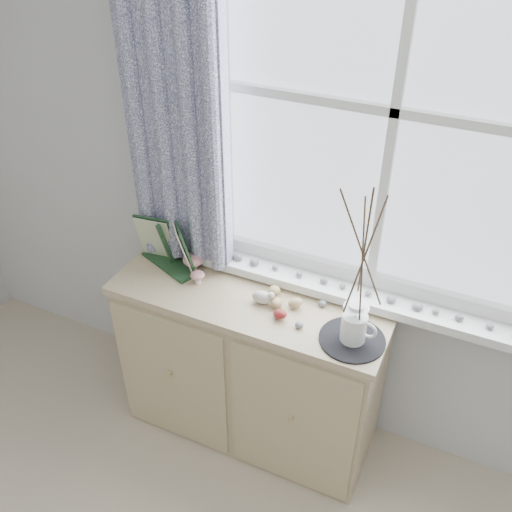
# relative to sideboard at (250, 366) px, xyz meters

# --- Properties ---
(sideboard) EXTENTS (1.20, 0.45, 0.85)m
(sideboard) POSITION_rel_sideboard_xyz_m (0.00, 0.00, 0.00)
(sideboard) COLOR tan
(sideboard) RESTS_ON ground
(botanical_book) EXTENTS (0.37, 0.25, 0.24)m
(botanical_book) POSITION_rel_sideboard_xyz_m (-0.42, 0.02, 0.55)
(botanical_book) COLOR #1D3D22
(botanical_book) RESTS_ON sideboard
(toadstool_cluster) EXTENTS (0.14, 0.15, 0.09)m
(toadstool_cluster) POSITION_rel_sideboard_xyz_m (-0.29, 0.04, 0.48)
(toadstool_cluster) COLOR silver
(toadstool_cluster) RESTS_ON sideboard
(wooden_eggs) EXTENTS (0.16, 0.17, 0.06)m
(wooden_eggs) POSITION_rel_sideboard_xyz_m (0.15, -0.01, 0.45)
(wooden_eggs) COLOR tan
(wooden_eggs) RESTS_ON sideboard
(songbird_figurine) EXTENTS (0.12, 0.07, 0.06)m
(songbird_figurine) POSITION_rel_sideboard_xyz_m (0.07, -0.02, 0.46)
(songbird_figurine) COLOR beige
(songbird_figurine) RESTS_ON sideboard
(crocheted_doily) EXTENTS (0.26, 0.26, 0.01)m
(crocheted_doily) POSITION_rel_sideboard_xyz_m (0.47, -0.08, 0.43)
(crocheted_doily) COLOR black
(crocheted_doily) RESTS_ON sideboard
(twig_pitcher) EXTENTS (0.29, 0.29, 0.73)m
(twig_pitcher) POSITION_rel_sideboard_xyz_m (0.47, -0.08, 0.85)
(twig_pitcher) COLOR white
(twig_pitcher) RESTS_ON crocheted_doily
(sideboard_pebbles) EXTENTS (0.33, 0.23, 0.02)m
(sideboard_pebbles) POSITION_rel_sideboard_xyz_m (0.33, 0.01, 0.44)
(sideboard_pebbles) COLOR gray
(sideboard_pebbles) RESTS_ON sideboard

